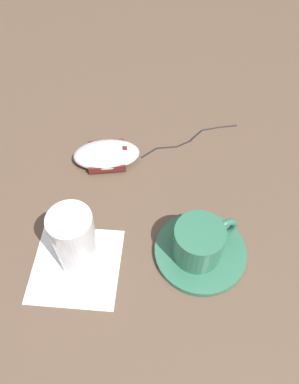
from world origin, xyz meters
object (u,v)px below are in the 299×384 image
Objects in this scene: saucer at (200,252)px; drinking_glass at (76,242)px; computer_mouse at (107,155)px; coffee_cup at (200,241)px.

saucer is 0.19m from drinking_glass.
computer_mouse is at bearing 110.76° from drinking_glass.
coffee_cup is at bearing 32.06° from drinking_glass.
saucer is 0.24m from computer_mouse.
computer_mouse is at bearing 156.19° from coffee_cup.
saucer is 1.18× the size of drinking_glass.
computer_mouse is (-0.22, 0.10, 0.01)m from saucer.
computer_mouse is (-0.22, 0.10, -0.03)m from coffee_cup.
coffee_cup is 0.18m from drinking_glass.
drinking_glass is (0.07, -0.19, 0.05)m from computer_mouse.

